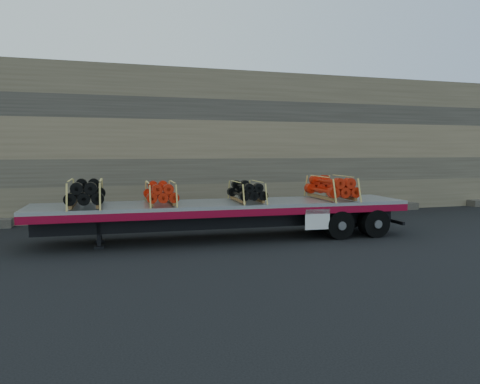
{
  "coord_description": "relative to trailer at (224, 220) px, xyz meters",
  "views": [
    {
      "loc": [
        -4.28,
        -16.51,
        3.15
      ],
      "look_at": [
        1.04,
        -0.0,
        1.63
      ],
      "focal_mm": 35.0,
      "sensor_mm": 36.0,
      "label": 1
    }
  ],
  "objects": [
    {
      "name": "rock_wall",
      "position": [
        -0.27,
        7.01,
        2.83
      ],
      "size": [
        44.0,
        3.0,
        7.0
      ],
      "primitive_type": "cube",
      "color": "#7A6B54",
      "rests_on": "ground"
    },
    {
      "name": "bundle_midrear",
      "position": [
        0.84,
        -0.04,
        1.02
      ],
      "size": [
        1.09,
        2.02,
        0.7
      ],
      "primitive_type": null,
      "rotation": [
        0.0,
        0.0,
        -0.05
      ],
      "color": "black",
      "rests_on": "trailer"
    },
    {
      "name": "trailer",
      "position": [
        0.0,
        0.0,
        0.0
      ],
      "size": [
        13.42,
        3.26,
        1.33
      ],
      "primitive_type": null,
      "rotation": [
        0.0,
        0.0,
        -0.05
      ],
      "color": "#B3B5BB",
      "rests_on": "ground"
    },
    {
      "name": "bundle_front",
      "position": [
        -4.68,
        0.25,
        1.08
      ],
      "size": [
        1.3,
        2.42,
        0.84
      ],
      "primitive_type": null,
      "rotation": [
        0.0,
        0.0,
        -0.05
      ],
      "color": "black",
      "rests_on": "trailer"
    },
    {
      "name": "bundle_rear",
      "position": [
        4.18,
        -0.22,
        1.09
      ],
      "size": [
        1.31,
        2.43,
        0.84
      ],
      "primitive_type": null,
      "rotation": [
        0.0,
        0.0,
        -0.05
      ],
      "color": "red",
      "rests_on": "trailer"
    },
    {
      "name": "ground",
      "position": [
        -0.27,
        0.51,
        -0.67
      ],
      "size": [
        120.0,
        120.0,
        0.0
      ],
      "primitive_type": "plane",
      "color": "black",
      "rests_on": "ground"
    },
    {
      "name": "bundle_midfront",
      "position": [
        -2.25,
        0.12,
        1.03
      ],
      "size": [
        1.14,
        2.12,
        0.73
      ],
      "primitive_type": null,
      "rotation": [
        0.0,
        0.0,
        -0.05
      ],
      "color": "red",
      "rests_on": "trailer"
    }
  ]
}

